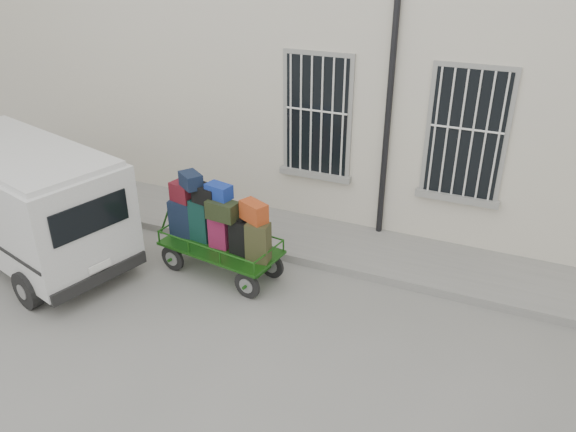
{
  "coord_description": "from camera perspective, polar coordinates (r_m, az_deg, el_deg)",
  "views": [
    {
      "loc": [
        3.22,
        -6.54,
        5.28
      ],
      "look_at": [
        -0.12,
        1.0,
        1.13
      ],
      "focal_mm": 35.0,
      "sensor_mm": 36.0,
      "label": 1
    }
  ],
  "objects": [
    {
      "name": "van",
      "position": [
        10.74,
        -25.2,
        1.78
      ],
      "size": [
        4.48,
        2.79,
        2.11
      ],
      "rotation": [
        0.0,
        0.0,
        -0.27
      ],
      "color": "silver",
      "rests_on": "ground"
    },
    {
      "name": "ground",
      "position": [
        9.0,
        -1.91,
        -9.22
      ],
      "size": [
        80.0,
        80.0,
        0.0
      ],
      "primitive_type": "plane",
      "color": "slate",
      "rests_on": "ground"
    },
    {
      "name": "luggage_cart",
      "position": [
        9.45,
        -7.27,
        -1.02
      ],
      "size": [
        2.47,
        1.21,
        1.78
      ],
      "rotation": [
        0.0,
        0.0,
        -0.14
      ],
      "color": "black",
      "rests_on": "ground"
    },
    {
      "name": "sidewalk",
      "position": [
        10.66,
        3.2,
        -2.52
      ],
      "size": [
        24.0,
        1.7,
        0.15
      ],
      "primitive_type": "cube",
      "color": "gray",
      "rests_on": "ground"
    },
    {
      "name": "building",
      "position": [
        12.66,
        9.13,
        16.04
      ],
      "size": [
        24.0,
        5.15,
        6.0
      ],
      "color": "beige",
      "rests_on": "ground"
    }
  ]
}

